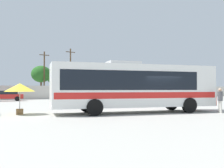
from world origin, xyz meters
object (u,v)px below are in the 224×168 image
object	(u,v)px
utility_pole_near	(70,72)
utility_pole_far	(44,74)
vendor_umbrella_secondary_yellow	(20,88)
parked_car_second_red	(7,95)
roadside_tree_midright	(58,76)
coach_bus_white_red	(133,86)
roadside_tree_midleft	(41,74)
attendant_by_bus_door	(220,99)

from	to	relation	value
utility_pole_near	utility_pole_far	world-z (taller)	utility_pole_near
vendor_umbrella_secondary_yellow	utility_pole_far	world-z (taller)	utility_pole_far
vendor_umbrella_secondary_yellow	parked_car_second_red	distance (m)	19.86
utility_pole_far	roadside_tree_midright	world-z (taller)	utility_pole_far
parked_car_second_red	utility_pole_far	size ratio (longest dim) A/B	0.53
parked_car_second_red	roadside_tree_midright	distance (m)	14.05
coach_bus_white_red	utility_pole_near	bearing A→B (deg)	83.57
utility_pole_far	roadside_tree_midleft	xyz separation A→B (m)	(-0.25, 1.72, 0.03)
attendant_by_bus_door	roadside_tree_midleft	size ratio (longest dim) A/B	0.30
utility_pole_near	roadside_tree_midright	xyz separation A→B (m)	(-1.36, 3.55, -0.51)
utility_pole_near	roadside_tree_midleft	bearing A→B (deg)	149.50
utility_pole_far	coach_bus_white_red	bearing A→B (deg)	-87.73
attendant_by_bus_door	utility_pole_far	bearing A→B (deg)	101.59
attendant_by_bus_door	roadside_tree_midleft	world-z (taller)	roadside_tree_midleft
attendant_by_bus_door	utility_pole_far	xyz separation A→B (m)	(-6.56, 32.00, 3.27)
coach_bus_white_red	roadside_tree_midleft	xyz separation A→B (m)	(-1.41, 31.09, 2.38)
coach_bus_white_red	roadside_tree_midright	size ratio (longest dim) A/B	1.99
vendor_umbrella_secondary_yellow	roadside_tree_midright	bearing A→B (deg)	73.05
parked_car_second_red	utility_pole_near	xyz separation A→B (m)	(10.51, 6.58, 3.81)
parked_car_second_red	roadside_tree_midleft	world-z (taller)	roadside_tree_midleft
utility_pole_far	vendor_umbrella_secondary_yellow	bearing A→B (deg)	-102.61
attendant_by_bus_door	vendor_umbrella_secondary_yellow	world-z (taller)	vendor_umbrella_secondary_yellow
attendant_by_bus_door	parked_car_second_red	size ratio (longest dim) A/B	0.40
roadside_tree_midleft	roadside_tree_midright	bearing A→B (deg)	14.40
utility_pole_near	roadside_tree_midright	size ratio (longest dim) A/B	1.48
coach_bus_white_red	roadside_tree_midleft	bearing A→B (deg)	92.61
vendor_umbrella_secondary_yellow	roadside_tree_midright	xyz separation A→B (m)	(9.14, 29.98, 2.35)
parked_car_second_red	roadside_tree_midleft	bearing A→B (deg)	57.63
coach_bus_white_red	attendant_by_bus_door	xyz separation A→B (m)	(5.40, -2.62, -0.92)
attendant_by_bus_door	roadside_tree_midleft	xyz separation A→B (m)	(-6.81, 33.72, 3.30)
attendant_by_bus_door	parked_car_second_red	bearing A→B (deg)	117.50
vendor_umbrella_secondary_yellow	utility_pole_near	world-z (taller)	utility_pole_near
attendant_by_bus_door	utility_pole_near	xyz separation A→B (m)	(-2.20, 31.00, 3.60)
coach_bus_white_red	utility_pole_far	size ratio (longest dim) A/B	1.45
vendor_umbrella_secondary_yellow	roadside_tree_midright	size ratio (longest dim) A/B	0.34
utility_pole_near	utility_pole_far	distance (m)	4.49
utility_pole_far	attendant_by_bus_door	bearing A→B (deg)	-78.41
parked_car_second_red	coach_bus_white_red	bearing A→B (deg)	-71.45
utility_pole_far	parked_car_second_red	bearing A→B (deg)	-129.01
attendant_by_bus_door	utility_pole_near	distance (m)	31.28
vendor_umbrella_secondary_yellow	attendant_by_bus_door	bearing A→B (deg)	-19.81
vendor_umbrella_secondary_yellow	roadside_tree_midright	world-z (taller)	roadside_tree_midright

